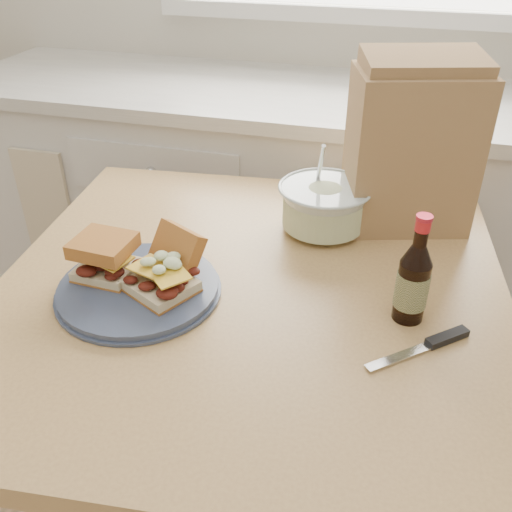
% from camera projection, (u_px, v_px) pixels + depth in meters
% --- Properties ---
extents(cabinet_run, '(2.50, 0.64, 0.94)m').
position_uv_depth(cabinet_run, '(327.00, 225.00, 2.00)').
color(cabinet_run, silver).
rests_on(cabinet_run, ground).
extents(dining_table, '(1.08, 1.08, 0.82)m').
position_uv_depth(dining_table, '(250.00, 333.00, 1.17)').
color(dining_table, tan).
rests_on(dining_table, ground).
extents(plate, '(0.30, 0.30, 0.02)m').
position_uv_depth(plate, '(139.00, 289.00, 1.08)').
color(plate, '#3B455F').
rests_on(plate, dining_table).
extents(sandwich_left, '(0.11, 0.10, 0.08)m').
position_uv_depth(sandwich_left, '(105.00, 257.00, 1.08)').
color(sandwich_left, beige).
rests_on(sandwich_left, plate).
extents(sandwich_right, '(0.15, 0.20, 0.10)m').
position_uv_depth(sandwich_right, '(166.00, 269.00, 1.05)').
color(sandwich_right, beige).
rests_on(sandwich_right, plate).
extents(coleslaw_bowl, '(0.20, 0.20, 0.20)m').
position_uv_depth(coleslaw_bowl, '(324.00, 208.00, 1.26)').
color(coleslaw_bowl, silver).
rests_on(coleslaw_bowl, dining_table).
extents(beer_bottle, '(0.06, 0.06, 0.21)m').
position_uv_depth(beer_bottle, '(413.00, 281.00, 0.98)').
color(beer_bottle, black).
rests_on(beer_bottle, dining_table).
extents(knife, '(0.17, 0.15, 0.01)m').
position_uv_depth(knife, '(435.00, 342.00, 0.95)').
color(knife, silver).
rests_on(knife, dining_table).
extents(paper_bag, '(0.30, 0.24, 0.34)m').
position_uv_depth(paper_bag, '(411.00, 151.00, 1.23)').
color(paper_bag, '#A88451').
rests_on(paper_bag, dining_table).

